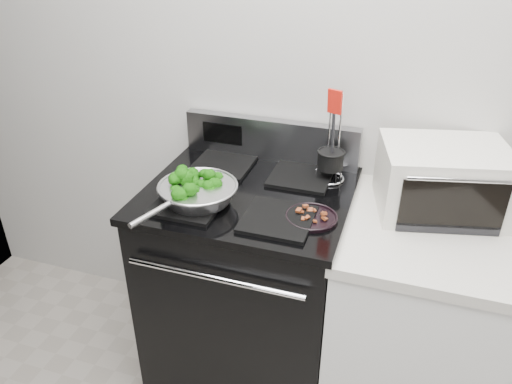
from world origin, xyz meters
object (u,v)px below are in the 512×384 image
at_px(gas_range, 249,283).
at_px(skillet, 197,192).
at_px(utensil_holder, 330,165).
at_px(bacon_plate, 311,215).
at_px(toaster_oven, 442,179).

height_order(gas_range, skillet, gas_range).
distance_m(gas_range, utensil_holder, 0.63).
xyz_separation_m(bacon_plate, toaster_oven, (0.42, 0.26, 0.08)).
xyz_separation_m(gas_range, skillet, (-0.14, -0.15, 0.51)).
bearing_deg(utensil_holder, gas_range, -127.92).
bearing_deg(utensil_holder, toaster_oven, 11.30).
distance_m(gas_range, toaster_oven, 0.90).
distance_m(skillet, toaster_oven, 0.89).
distance_m(gas_range, skillet, 0.55).
bearing_deg(skillet, toaster_oven, 37.03).
bearing_deg(gas_range, bacon_plate, -24.24).
bearing_deg(bacon_plate, skillet, -176.41).
xyz_separation_m(skillet, utensil_holder, (0.42, 0.34, 0.02)).
relative_size(skillet, utensil_holder, 1.21).
xyz_separation_m(gas_range, bacon_plate, (0.28, -0.13, 0.48)).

